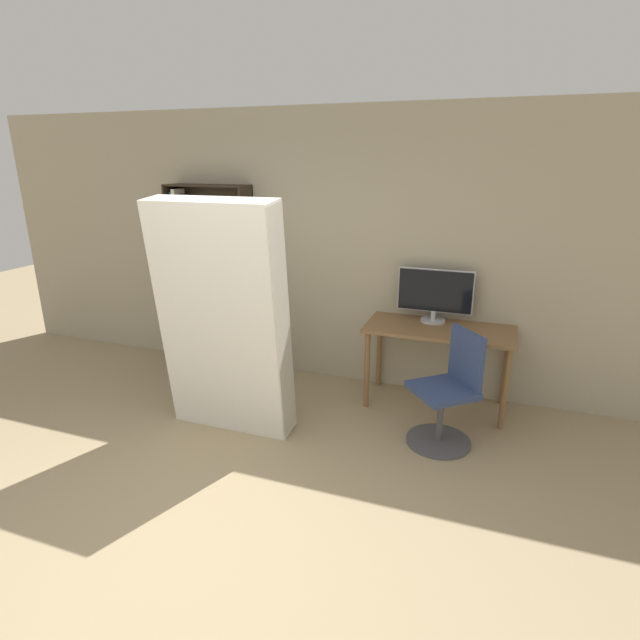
{
  "coord_description": "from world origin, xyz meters",
  "views": [
    {
      "loc": [
        1.58,
        -1.86,
        2.23
      ],
      "look_at": [
        0.35,
        1.54,
        1.05
      ],
      "focal_mm": 28.0,
      "sensor_mm": 36.0,
      "label": 1
    }
  ],
  "objects_px": {
    "monitor": "(435,293)",
    "office_chair": "(447,399)",
    "mattress_near": "(224,321)",
    "bookshelf": "(206,280)"
  },
  "relations": [
    {
      "from": "monitor",
      "to": "office_chair",
      "type": "bearing_deg",
      "value": -72.63
    },
    {
      "from": "monitor",
      "to": "office_chair",
      "type": "distance_m",
      "value": 1.06
    },
    {
      "from": "mattress_near",
      "to": "office_chair",
      "type": "bearing_deg",
      "value": 13.18
    },
    {
      "from": "office_chair",
      "to": "mattress_near",
      "type": "xyz_separation_m",
      "value": [
        -1.76,
        -0.41,
        0.59
      ]
    },
    {
      "from": "monitor",
      "to": "office_chair",
      "type": "xyz_separation_m",
      "value": [
        0.25,
        -0.8,
        -0.65
      ]
    },
    {
      "from": "bookshelf",
      "to": "mattress_near",
      "type": "bearing_deg",
      "value": -52.49
    },
    {
      "from": "bookshelf",
      "to": "mattress_near",
      "type": "relative_size",
      "value": 1.01
    },
    {
      "from": "monitor",
      "to": "mattress_near",
      "type": "bearing_deg",
      "value": -141.33
    },
    {
      "from": "monitor",
      "to": "bookshelf",
      "type": "distance_m",
      "value": 2.46
    },
    {
      "from": "bookshelf",
      "to": "mattress_near",
      "type": "height_order",
      "value": "bookshelf"
    }
  ]
}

